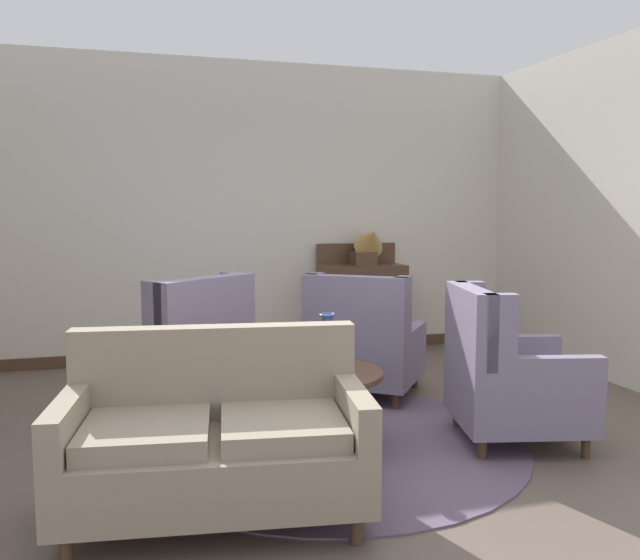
{
  "coord_description": "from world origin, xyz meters",
  "views": [
    {
      "loc": [
        -1.27,
        -3.78,
        1.57
      ],
      "look_at": [
        0.08,
        0.79,
        1.05
      ],
      "focal_mm": 36.95,
      "sensor_mm": 36.0,
      "label": 1
    }
  ],
  "objects_px": {
    "armchair_back_corner": "(363,346)",
    "gramophone": "(369,243)",
    "armchair_far_left": "(181,364)",
    "armchair_foreground_right": "(506,377)",
    "settee": "(216,440)",
    "sideboard": "(362,304)",
    "porcelain_vase": "(327,346)",
    "coffee_table": "(319,387)"
  },
  "relations": [
    {
      "from": "settee",
      "to": "sideboard",
      "type": "xyz_separation_m",
      "value": [
        2.0,
        3.34,
        0.14
      ]
    },
    {
      "from": "armchair_far_left",
      "to": "armchair_back_corner",
      "type": "relative_size",
      "value": 1.01
    },
    {
      "from": "sideboard",
      "to": "armchair_foreground_right",
      "type": "bearing_deg",
      "value": -89.95
    },
    {
      "from": "sideboard",
      "to": "gramophone",
      "type": "bearing_deg",
      "value": -61.73
    },
    {
      "from": "porcelain_vase",
      "to": "gramophone",
      "type": "bearing_deg",
      "value": 63.79
    },
    {
      "from": "armchair_far_left",
      "to": "porcelain_vase",
      "type": "bearing_deg",
      "value": 102.11
    },
    {
      "from": "coffee_table",
      "to": "porcelain_vase",
      "type": "distance_m",
      "value": 0.27
    },
    {
      "from": "settee",
      "to": "armchair_foreground_right",
      "type": "height_order",
      "value": "armchair_foreground_right"
    },
    {
      "from": "porcelain_vase",
      "to": "armchair_back_corner",
      "type": "relative_size",
      "value": 0.32
    },
    {
      "from": "coffee_table",
      "to": "gramophone",
      "type": "bearing_deg",
      "value": 62.76
    },
    {
      "from": "armchair_far_left",
      "to": "armchair_foreground_right",
      "type": "relative_size",
      "value": 1.14
    },
    {
      "from": "coffee_table",
      "to": "sideboard",
      "type": "relative_size",
      "value": 0.7
    },
    {
      "from": "sideboard",
      "to": "gramophone",
      "type": "distance_m",
      "value": 0.67
    },
    {
      "from": "settee",
      "to": "sideboard",
      "type": "height_order",
      "value": "sideboard"
    },
    {
      "from": "coffee_table",
      "to": "armchair_foreground_right",
      "type": "distance_m",
      "value": 1.26
    },
    {
      "from": "armchair_foreground_right",
      "to": "coffee_table",
      "type": "bearing_deg",
      "value": 93.18
    },
    {
      "from": "armchair_back_corner",
      "to": "sideboard",
      "type": "height_order",
      "value": "sideboard"
    },
    {
      "from": "coffee_table",
      "to": "settee",
      "type": "distance_m",
      "value": 1.09
    },
    {
      "from": "coffee_table",
      "to": "sideboard",
      "type": "bearing_deg",
      "value": 64.38
    },
    {
      "from": "coffee_table",
      "to": "armchair_far_left",
      "type": "height_order",
      "value": "armchair_far_left"
    },
    {
      "from": "settee",
      "to": "gramophone",
      "type": "distance_m",
      "value": 3.93
    },
    {
      "from": "coffee_table",
      "to": "gramophone",
      "type": "xyz_separation_m",
      "value": [
        1.28,
        2.49,
        0.78
      ]
    },
    {
      "from": "coffee_table",
      "to": "porcelain_vase",
      "type": "relative_size",
      "value": 2.22
    },
    {
      "from": "armchair_back_corner",
      "to": "sideboard",
      "type": "xyz_separation_m",
      "value": [
        0.55,
        1.53,
        0.11
      ]
    },
    {
      "from": "settee",
      "to": "gramophone",
      "type": "xyz_separation_m",
      "value": [
        2.05,
        3.26,
        0.8
      ]
    },
    {
      "from": "coffee_table",
      "to": "armchair_back_corner",
      "type": "relative_size",
      "value": 0.71
    },
    {
      "from": "settee",
      "to": "armchair_foreground_right",
      "type": "xyz_separation_m",
      "value": [
        2.01,
        0.54,
        0.04
      ]
    },
    {
      "from": "armchair_foreground_right",
      "to": "gramophone",
      "type": "xyz_separation_m",
      "value": [
        0.04,
        2.71,
        0.76
      ]
    },
    {
      "from": "armchair_foreground_right",
      "to": "sideboard",
      "type": "bearing_deg",
      "value": 13.46
    },
    {
      "from": "armchair_far_left",
      "to": "sideboard",
      "type": "distance_m",
      "value": 2.75
    },
    {
      "from": "porcelain_vase",
      "to": "sideboard",
      "type": "height_order",
      "value": "sideboard"
    },
    {
      "from": "armchair_back_corner",
      "to": "gramophone",
      "type": "height_order",
      "value": "gramophone"
    },
    {
      "from": "armchair_foreground_right",
      "to": "armchair_back_corner",
      "type": "relative_size",
      "value": 0.89
    },
    {
      "from": "sideboard",
      "to": "porcelain_vase",
      "type": "bearing_deg",
      "value": -114.6
    },
    {
      "from": "sideboard",
      "to": "armchair_far_left",
      "type": "bearing_deg",
      "value": -138.39
    },
    {
      "from": "armchair_far_left",
      "to": "sideboard",
      "type": "height_order",
      "value": "sideboard"
    },
    {
      "from": "settee",
      "to": "gramophone",
      "type": "bearing_deg",
      "value": 65.91
    },
    {
      "from": "armchair_far_left",
      "to": "coffee_table",
      "type": "bearing_deg",
      "value": 100.4
    },
    {
      "from": "armchair_far_left",
      "to": "gramophone",
      "type": "relative_size",
      "value": 2.44
    },
    {
      "from": "armchair_back_corner",
      "to": "armchair_foreground_right",
      "type": "bearing_deg",
      "value": 150.69
    },
    {
      "from": "settee",
      "to": "armchair_back_corner",
      "type": "relative_size",
      "value": 1.35
    },
    {
      "from": "sideboard",
      "to": "armchair_back_corner",
      "type": "bearing_deg",
      "value": -109.63
    }
  ]
}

